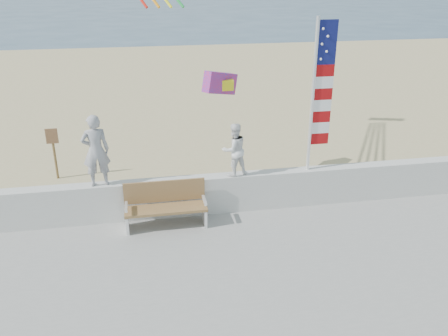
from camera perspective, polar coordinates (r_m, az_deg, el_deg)
The scene contains 9 objects.
ground at distance 9.73m, azimuth 0.78°, elevation -11.54°, with size 220.00×220.00×0.00m, color #314B63.
sand at distance 17.80m, azimuth -4.86°, elevation 4.94°, with size 90.00×40.00×0.08m, color tan.
seawall at distance 11.11m, azimuth -1.20°, elevation -3.10°, with size 30.00×0.35×0.90m, color silver.
adult at distance 10.55m, azimuth -15.18°, elevation 2.03°, with size 0.59×0.38×1.61m, color #949499.
child at distance 10.77m, azimuth 1.23°, elevation 2.23°, with size 0.60×0.47×1.24m, color white.
bench at distance 10.58m, azimuth -7.05°, elevation -4.35°, with size 1.80×0.57×1.00m.
flag at distance 10.92m, azimuth 11.29°, elevation 9.19°, with size 0.50×0.08×3.50m.
parafoil_kite at distance 12.27m, azimuth -0.38°, elevation 10.17°, with size 1.01×0.82×0.72m.
sign at distance 13.74m, azimuth -19.80°, elevation 2.13°, with size 0.32×0.07×1.46m.
Camera 1 is at (-1.58, -7.87, 5.50)m, focal length 38.00 mm.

